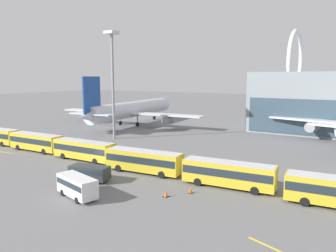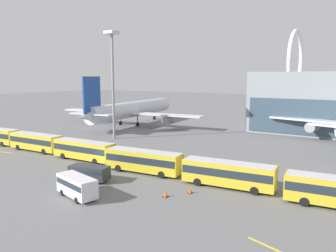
% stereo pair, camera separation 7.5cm
% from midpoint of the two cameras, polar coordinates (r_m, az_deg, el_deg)
% --- Properties ---
extents(ground_plane, '(440.00, 440.00, 0.00)m').
position_cam_midpoint_polar(ground_plane, '(51.08, -11.94, -7.06)').
color(ground_plane, slate).
extents(airliner_at_gate_near, '(44.11, 43.71, 13.70)m').
position_cam_midpoint_polar(airliner_at_gate_near, '(92.75, -6.68, 2.82)').
color(airliner_at_gate_near, silver).
rests_on(airliner_at_gate_near, ground_plane).
extents(shuttle_bus_1, '(11.56, 3.30, 3.16)m').
position_cam_midpoint_polar(shuttle_bus_1, '(65.28, -21.98, -2.42)').
color(shuttle_bus_1, gold).
rests_on(shuttle_bus_1, ground_plane).
extents(shuttle_bus_2, '(11.55, 3.22, 3.16)m').
position_cam_midpoint_polar(shuttle_bus_2, '(55.62, -14.41, -3.88)').
color(shuttle_bus_2, gold).
rests_on(shuttle_bus_2, ground_plane).
extents(shuttle_bus_3, '(11.65, 3.81, 3.16)m').
position_cam_midpoint_polar(shuttle_bus_3, '(47.04, -4.22, -5.90)').
color(shuttle_bus_3, gold).
rests_on(shuttle_bus_3, ground_plane).
extents(shuttle_bus_4, '(11.65, 3.81, 3.16)m').
position_cam_midpoint_polar(shuttle_bus_4, '(41.52, 10.48, -7.98)').
color(shuttle_bus_4, gold).
rests_on(shuttle_bus_4, ground_plane).
extents(service_van_foreground, '(5.56, 3.27, 2.02)m').
position_cam_midpoint_polar(service_van_foreground, '(44.64, -13.48, -7.78)').
color(service_van_foreground, '#2D3338').
rests_on(service_van_foreground, ground_plane).
extents(service_van_crossing, '(6.09, 3.32, 2.43)m').
position_cam_midpoint_polar(service_van_crossing, '(39.10, -15.54, -9.87)').
color(service_van_crossing, silver).
rests_on(service_van_crossing, ground_plane).
extents(floodlight_mast, '(2.53, 2.53, 23.22)m').
position_cam_midpoint_polar(floodlight_mast, '(72.54, -9.60, 10.05)').
color(floodlight_mast, gray).
rests_on(floodlight_mast, ground_plane).
extents(lane_stripe_1, '(9.62, 0.45, 0.01)m').
position_cam_midpoint_polar(lane_stripe_1, '(48.58, -2.20, -7.69)').
color(lane_stripe_1, yellow).
rests_on(lane_stripe_1, ground_plane).
extents(traffic_cone_0, '(0.54, 0.54, 0.73)m').
position_cam_midpoint_polar(traffic_cone_0, '(39.38, 3.96, -11.09)').
color(traffic_cone_0, black).
rests_on(traffic_cone_0, ground_plane).
extents(traffic_cone_1, '(0.64, 0.64, 0.71)m').
position_cam_midpoint_polar(traffic_cone_1, '(38.18, -0.35, -11.73)').
color(traffic_cone_1, black).
rests_on(traffic_cone_1, ground_plane).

